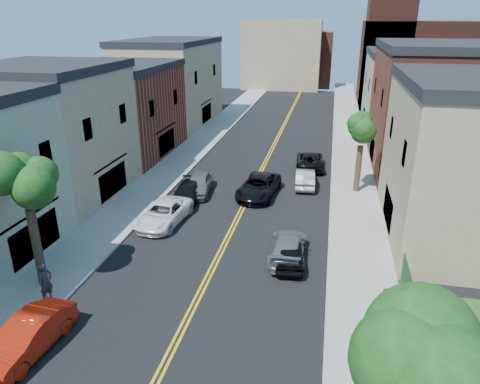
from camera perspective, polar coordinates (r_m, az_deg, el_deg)
The scene contains 27 objects.
sidewalk_left at distance 46.24m, azimuth -5.72°, elevation 6.00°, with size 3.20×100.00×0.15m, color gray.
sidewalk_right at distance 44.30m, azimuth 14.28°, elevation 4.73°, with size 3.20×100.00×0.15m, color gray.
curb_left at distance 45.76m, azimuth -3.62°, elevation 5.90°, with size 0.30×100.00×0.15m, color gray.
curb_right at distance 44.24m, azimuth 12.01°, elevation 4.91°, with size 0.30×100.00×0.15m, color gray.
bldg_left_tan_near at distance 34.65m, azimuth -23.27°, elevation 6.59°, with size 9.00×10.00×9.00m, color #998466.
bldg_left_brick at distance 43.97m, azimuth -15.21°, elevation 9.81°, with size 9.00×12.00×8.00m, color brown.
bldg_left_tan_far at distance 56.52m, azimuth -8.94°, elevation 13.56°, with size 9.00×16.00×9.50m, color #998466.
bldg_right_tan at distance 28.90m, azimuth 28.17°, elevation 3.02°, with size 9.00×12.00×9.00m, color #998466.
bldg_right_brick at distance 42.01m, azimuth 23.42°, elevation 9.67°, with size 9.00×14.00×10.00m, color brown.
bldg_right_palegrn at distance 55.72m, azimuth 20.71°, elevation 11.83°, with size 9.00×12.00×8.50m, color gray.
church at distance 70.56m, azimuth 21.29°, elevation 16.03°, with size 16.20×14.20×22.60m.
backdrop_left at distance 85.25m, azimuth 5.45°, elevation 17.22°, with size 14.00×8.00×12.00m, color #998466.
backdrop_center at distance 88.95m, azimuth 8.41°, elevation 16.63°, with size 10.00×8.00×10.00m, color brown.
tree_left_mid at distance 22.06m, azimuth -26.51°, elevation 3.85°, with size 5.20×5.20×9.29m.
tree_right_corner at distance 8.61m, azimuth 26.27°, elevation -17.85°, with size 5.80×5.80×10.35m.
tree_right_far at distance 33.24m, azimuth 15.71°, elevation 9.21°, with size 4.40×4.40×8.03m.
red_sedan at distance 20.13m, azimuth -25.77°, elevation -16.55°, with size 1.55×4.44×1.46m, color #B01E0B.
white_pickup at distance 28.87m, azimuth -9.83°, elevation -2.76°, with size 2.31×5.02×1.40m, color white.
grey_car_left at distance 33.45m, azimuth -5.34°, elevation 1.05°, with size 1.78×4.43×1.51m, color #5B5D63.
black_car_left at distance 32.18m, azimuth -6.89°, elevation -0.09°, with size 1.78×4.37×1.27m, color black.
grey_car_right at distance 24.66m, azimuth 6.21°, elevation -7.05°, with size 1.91×4.70×1.37m, color slate.
black_car_right at distance 24.20m, azimuth 6.50°, elevation -7.66°, with size 1.61×4.01×1.37m, color black.
silver_car_right at distance 35.11m, azimuth 8.40°, elevation 1.81°, with size 1.46×4.20×1.38m, color #A9ACB1.
dark_car_right_far at distance 39.56m, azimuth 9.05°, elevation 4.08°, with size 2.34×5.08×1.41m, color black.
black_suv_lane at distance 32.85m, azimuth 2.44°, elevation 0.73°, with size 2.48×5.39×1.50m, color black.
pedestrian_left at distance 22.53m, azimuth -23.83°, elevation -10.65°, with size 0.72×0.47×1.97m, color #292A32.
pedestrian_right at distance 20.17m, azimuth 18.08°, elevation -14.01°, with size 0.90×0.70×1.84m, color #A12E18.
Camera 1 is at (5.56, -2.46, 12.48)m, focal length 32.99 mm.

